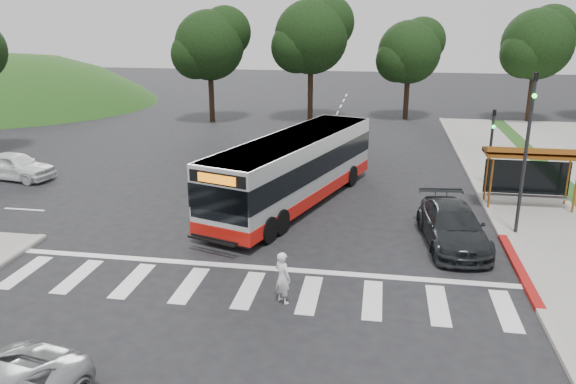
# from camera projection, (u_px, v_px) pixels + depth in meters

# --- Properties ---
(ground) EXTENTS (140.00, 140.00, 0.00)m
(ground) POSITION_uv_depth(u_px,v_px,m) (277.00, 234.00, 22.94)
(ground) COLOR black
(ground) RESTS_ON ground
(sidewalk_east) EXTENTS (4.00, 40.00, 0.12)m
(sidewalk_east) POSITION_uv_depth(u_px,v_px,m) (516.00, 188.00, 28.71)
(sidewalk_east) COLOR gray
(sidewalk_east) RESTS_ON ground
(curb_east) EXTENTS (0.30, 40.00, 0.15)m
(curb_east) POSITION_uv_depth(u_px,v_px,m) (476.00, 186.00, 29.02)
(curb_east) COLOR #9E9991
(curb_east) RESTS_ON ground
(curb_east_red) EXTENTS (0.32, 6.00, 0.15)m
(curb_east_red) POSITION_uv_depth(u_px,v_px,m) (519.00, 268.00, 19.62)
(curb_east_red) COLOR maroon
(curb_east_red) RESTS_ON ground
(hillside_nw) EXTENTS (44.00, 44.00, 10.00)m
(hillside_nw) POSITION_uv_depth(u_px,v_px,m) (18.00, 104.00, 56.20)
(hillside_nw) COLOR #1B4114
(hillside_nw) RESTS_ON ground
(crosswalk_ladder) EXTENTS (18.00, 2.60, 0.01)m
(crosswalk_ladder) POSITION_uv_depth(u_px,v_px,m) (249.00, 290.00, 18.24)
(crosswalk_ladder) COLOR silver
(crosswalk_ladder) RESTS_ON ground
(bus_shelter) EXTENTS (4.20, 1.60, 2.86)m
(bus_shelter) POSITION_uv_depth(u_px,v_px,m) (532.00, 158.00, 25.33)
(bus_shelter) COLOR brown
(bus_shelter) RESTS_ON sidewalk_east
(traffic_signal_ne_tall) EXTENTS (0.18, 0.37, 6.50)m
(traffic_signal_ne_tall) POSITION_uv_depth(u_px,v_px,m) (527.00, 141.00, 21.66)
(traffic_signal_ne_tall) COLOR black
(traffic_signal_ne_tall) RESTS_ON ground
(traffic_signal_ne_short) EXTENTS (0.18, 0.37, 4.00)m
(traffic_signal_ne_short) POSITION_uv_depth(u_px,v_px,m) (491.00, 139.00, 28.66)
(traffic_signal_ne_short) COLOR black
(traffic_signal_ne_short) RESTS_ON ground
(tree_ne_a) EXTENTS (6.16, 5.74, 9.30)m
(tree_ne_a) POSITION_uv_depth(u_px,v_px,m) (538.00, 43.00, 44.87)
(tree_ne_a) COLOR black
(tree_ne_a) RESTS_ON parking_lot
(tree_north_a) EXTENTS (6.60, 6.15, 10.17)m
(tree_north_a) POSITION_uv_depth(u_px,v_px,m) (312.00, 36.00, 45.67)
(tree_north_a) COLOR black
(tree_north_a) RESTS_ON ground
(tree_north_b) EXTENTS (5.72, 5.33, 8.43)m
(tree_north_b) POSITION_uv_depth(u_px,v_px,m) (410.00, 51.00, 46.66)
(tree_north_b) COLOR black
(tree_north_b) RESTS_ON ground
(tree_north_c) EXTENTS (6.16, 5.74, 9.30)m
(tree_north_c) POSITION_uv_depth(u_px,v_px,m) (210.00, 44.00, 45.24)
(tree_north_c) COLOR black
(tree_north_c) RESTS_ON ground
(transit_bus) EXTENTS (6.45, 12.64, 3.21)m
(transit_bus) POSITION_uv_depth(u_px,v_px,m) (294.00, 171.00, 26.10)
(transit_bus) COLOR #BABCBF
(transit_bus) RESTS_ON ground
(pedestrian) EXTENTS (0.73, 0.70, 1.68)m
(pedestrian) POSITION_uv_depth(u_px,v_px,m) (283.00, 278.00, 17.22)
(pedestrian) COLOR white
(pedestrian) RESTS_ON ground
(dark_sedan) EXTENTS (2.72, 5.50, 1.54)m
(dark_sedan) POSITION_uv_depth(u_px,v_px,m) (453.00, 226.00, 21.65)
(dark_sedan) COLOR #222427
(dark_sedan) RESTS_ON ground
(west_car_white) EXTENTS (4.59, 2.44, 1.49)m
(west_car_white) POSITION_uv_depth(u_px,v_px,m) (16.00, 166.00, 30.32)
(west_car_white) COLOR white
(west_car_white) RESTS_ON ground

